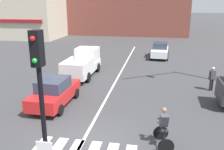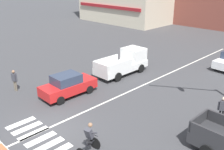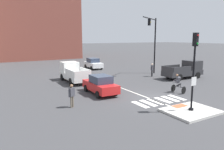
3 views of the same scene
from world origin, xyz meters
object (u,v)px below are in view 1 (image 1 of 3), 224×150
object	(u,v)px
car_red_westbound_near	(55,92)
pedestrian_waiting_far_side	(212,77)
car_white_eastbound_distant	(160,50)
pickup_truck_white_westbound_far	(84,63)
cyclist	(164,127)
signal_pole	(43,112)

from	to	relation	value
car_red_westbound_near	pedestrian_waiting_far_side	bearing A→B (deg)	24.09
car_white_eastbound_distant	pedestrian_waiting_far_side	world-z (taller)	pedestrian_waiting_far_side
pickup_truck_white_westbound_far	cyclist	xyz separation A→B (m)	(6.31, -9.54, -0.11)
car_white_eastbound_distant	cyclist	world-z (taller)	cyclist
signal_pole	pickup_truck_white_westbound_far	world-z (taller)	signal_pole
car_red_westbound_near	pedestrian_waiting_far_side	size ratio (longest dim) A/B	2.47
signal_pole	pedestrian_waiting_far_side	bearing A→B (deg)	60.66
signal_pole	pickup_truck_white_westbound_far	xyz separation A→B (m)	(-3.17, 13.65, -2.19)
cyclist	pedestrian_waiting_far_side	world-z (taller)	cyclist
car_red_westbound_near	pickup_truck_white_westbound_far	distance (m)	6.37
car_white_eastbound_distant	pickup_truck_white_westbound_far	distance (m)	10.09
pickup_truck_white_westbound_far	cyclist	size ratio (longest dim) A/B	3.05
signal_pole	pedestrian_waiting_far_side	distance (m)	13.39
cyclist	car_red_westbound_near	bearing A→B (deg)	152.55
car_red_westbound_near	cyclist	xyz separation A→B (m)	(6.12, -3.18, 0.06)
pickup_truck_white_westbound_far	pedestrian_waiting_far_side	size ratio (longest dim) A/B	3.07
car_red_westbound_near	pickup_truck_white_westbound_far	world-z (taller)	pickup_truck_white_westbound_far
signal_pole	car_white_eastbound_distant	size ratio (longest dim) A/B	1.20
signal_pole	car_red_westbound_near	size ratio (longest dim) A/B	1.22
car_white_eastbound_distant	signal_pole	bearing A→B (deg)	-98.10
cyclist	car_white_eastbound_distant	bearing A→B (deg)	90.22
car_white_eastbound_distant	cyclist	size ratio (longest dim) A/B	2.49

